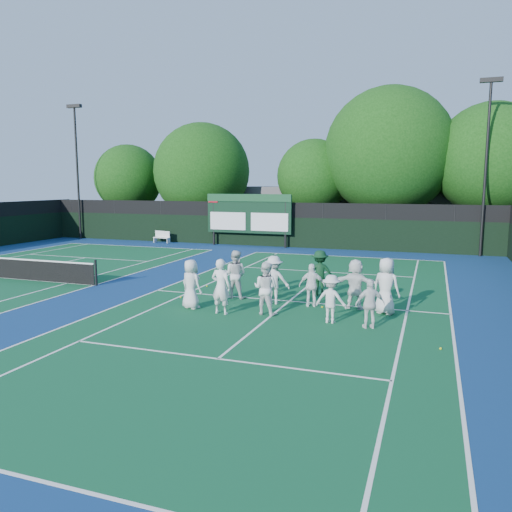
% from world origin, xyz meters
% --- Properties ---
extents(ground, '(120.00, 120.00, 0.00)m').
position_xyz_m(ground, '(0.00, 0.00, 0.00)').
color(ground, '#1E3A0F').
rests_on(ground, ground).
extents(court_apron, '(34.00, 32.00, 0.01)m').
position_xyz_m(court_apron, '(-6.00, 1.00, 0.00)').
color(court_apron, navy).
rests_on(court_apron, ground).
extents(near_court, '(11.05, 23.85, 0.01)m').
position_xyz_m(near_court, '(0.00, 1.00, 0.01)').
color(near_court, '#10502B').
rests_on(near_court, ground).
extents(back_fence, '(34.00, 0.08, 3.00)m').
position_xyz_m(back_fence, '(-6.00, 16.00, 1.36)').
color(back_fence, black).
rests_on(back_fence, ground).
extents(scoreboard, '(6.00, 0.21, 3.55)m').
position_xyz_m(scoreboard, '(-7.01, 15.59, 2.19)').
color(scoreboard, black).
rests_on(scoreboard, ground).
extents(clubhouse, '(18.00, 6.00, 4.00)m').
position_xyz_m(clubhouse, '(-2.00, 24.00, 2.00)').
color(clubhouse, '#5D5D62').
rests_on(clubhouse, ground).
extents(light_pole_left, '(1.20, 0.30, 10.12)m').
position_xyz_m(light_pole_left, '(-21.00, 15.70, 6.30)').
color(light_pole_left, black).
rests_on(light_pole_left, ground).
extents(light_pole_right, '(1.20, 0.30, 10.12)m').
position_xyz_m(light_pole_right, '(7.50, 15.70, 6.30)').
color(light_pole_right, black).
rests_on(light_pole_right, ground).
extents(bench, '(1.40, 0.64, 0.86)m').
position_xyz_m(bench, '(-13.59, 15.36, 0.46)').
color(bench, silver).
rests_on(bench, ground).
extents(tree_a, '(5.48, 5.48, 7.42)m').
position_xyz_m(tree_a, '(-18.89, 19.58, 4.53)').
color(tree_a, black).
rests_on(tree_a, ground).
extents(tree_b, '(7.44, 7.44, 8.90)m').
position_xyz_m(tree_b, '(-12.18, 19.58, 4.99)').
color(tree_b, black).
rests_on(tree_b, ground).
extents(tree_c, '(5.28, 5.28, 7.42)m').
position_xyz_m(tree_c, '(-3.30, 19.58, 4.64)').
color(tree_c, black).
rests_on(tree_c, ground).
extents(tree_d, '(8.72, 8.72, 10.75)m').
position_xyz_m(tree_d, '(1.90, 19.58, 6.16)').
color(tree_d, black).
rests_on(tree_d, ground).
extents(tree_e, '(7.20, 7.20, 9.40)m').
position_xyz_m(tree_e, '(8.24, 19.58, 5.61)').
color(tree_e, black).
rests_on(tree_e, ground).
extents(tennis_ball_0, '(0.07, 0.07, 0.07)m').
position_xyz_m(tennis_ball_0, '(-3.99, 0.16, 0.03)').
color(tennis_ball_0, '#C8CC18').
rests_on(tennis_ball_0, ground).
extents(tennis_ball_1, '(0.07, 0.07, 0.07)m').
position_xyz_m(tennis_ball_1, '(1.33, 0.45, 0.03)').
color(tennis_ball_1, '#C8CC18').
rests_on(tennis_ball_1, ground).
extents(tennis_ball_2, '(0.07, 0.07, 0.07)m').
position_xyz_m(tennis_ball_2, '(5.13, -2.84, 0.03)').
color(tennis_ball_2, '#C8CC18').
rests_on(tennis_ball_2, ground).
extents(tennis_ball_3, '(0.07, 0.07, 0.07)m').
position_xyz_m(tennis_ball_3, '(-3.93, 2.33, 0.03)').
color(tennis_ball_3, '#C8CC18').
rests_on(tennis_ball_3, ground).
extents(tennis_ball_4, '(0.07, 0.07, 0.07)m').
position_xyz_m(tennis_ball_4, '(1.17, 2.02, 0.03)').
color(tennis_ball_4, '#C8CC18').
rests_on(tennis_ball_4, ground).
extents(player_front_0, '(0.97, 0.80, 1.70)m').
position_xyz_m(player_front_0, '(-2.89, -1.11, 0.85)').
color(player_front_0, silver).
rests_on(player_front_0, ground).
extents(player_front_1, '(0.71, 0.50, 1.84)m').
position_xyz_m(player_front_1, '(-1.63, -1.45, 0.92)').
color(player_front_1, white).
rests_on(player_front_1, ground).
extents(player_front_2, '(0.94, 0.78, 1.74)m').
position_xyz_m(player_front_2, '(-0.25, -0.99, 0.87)').
color(player_front_2, white).
rests_on(player_front_2, ground).
extents(player_front_3, '(1.03, 0.67, 1.50)m').
position_xyz_m(player_front_3, '(1.96, -1.28, 0.75)').
color(player_front_3, silver).
rests_on(player_front_3, ground).
extents(player_front_4, '(0.95, 0.67, 1.49)m').
position_xyz_m(player_front_4, '(3.16, -1.50, 0.75)').
color(player_front_4, white).
rests_on(player_front_4, ground).
extents(player_back_0, '(0.91, 0.73, 1.80)m').
position_xyz_m(player_back_0, '(-2.06, 0.86, 0.90)').
color(player_back_0, silver).
rests_on(player_back_0, ground).
extents(player_back_1, '(1.20, 0.79, 1.73)m').
position_xyz_m(player_back_1, '(-0.43, 0.46, 0.87)').
color(player_back_1, silver).
rests_on(player_back_1, ground).
extents(player_back_2, '(0.96, 0.59, 1.52)m').
position_xyz_m(player_back_2, '(0.94, 0.49, 0.76)').
color(player_back_2, white).
rests_on(player_back_2, ground).
extents(player_back_3, '(1.66, 0.74, 1.72)m').
position_xyz_m(player_back_3, '(2.40, 0.72, 0.86)').
color(player_back_3, white).
rests_on(player_back_3, ground).
extents(player_back_4, '(1.07, 0.88, 1.87)m').
position_xyz_m(player_back_4, '(3.44, 0.37, 0.93)').
color(player_back_4, silver).
rests_on(player_back_4, ground).
extents(coach_left, '(0.67, 0.58, 1.56)m').
position_xyz_m(coach_left, '(-1.01, 2.08, 0.78)').
color(coach_left, '#103D24').
rests_on(coach_left, ground).
extents(coach_right, '(1.28, 1.00, 1.74)m').
position_xyz_m(coach_right, '(0.81, 2.37, 0.87)').
color(coach_right, '#0E331A').
rests_on(coach_right, ground).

